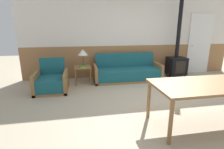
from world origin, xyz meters
name	(u,v)px	position (x,y,z in m)	size (l,w,h in m)	color
ground_plane	(168,108)	(0.00, 0.00, 0.00)	(16.00, 16.00, 0.00)	#B2A58C
wall_back	(133,36)	(0.00, 2.63, 1.35)	(7.20, 0.06, 2.70)	#996B42
couch	(127,73)	(-0.34, 2.08, 0.24)	(2.09, 0.78, 0.82)	olive
armchair	(52,82)	(-2.55, 1.52, 0.24)	(0.82, 0.87, 0.82)	olive
side_table	(83,70)	(-1.71, 2.02, 0.42)	(0.49, 0.49, 0.51)	olive
table_lamp	(83,53)	(-1.69, 2.11, 0.91)	(0.29, 0.29, 0.50)	#4C3823
book_stack	(83,66)	(-1.70, 1.94, 0.53)	(0.22, 0.16, 0.05)	gold
dining_table	(214,87)	(0.41, -0.68, 0.68)	(2.08, 0.92, 0.74)	olive
wood_stove	(177,61)	(1.38, 2.14, 0.55)	(0.56, 0.51, 2.47)	black
entry_door	(199,44)	(2.47, 2.57, 1.05)	(0.88, 0.09, 2.09)	white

